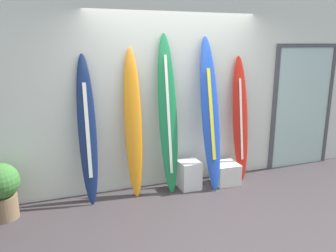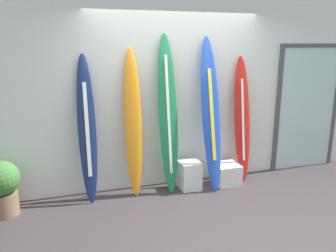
{
  "view_description": "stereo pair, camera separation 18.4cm",
  "coord_description": "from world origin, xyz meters",
  "px_view_note": "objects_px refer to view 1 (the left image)",
  "views": [
    {
      "loc": [
        -1.71,
        -3.27,
        2.06
      ],
      "look_at": [
        -0.19,
        0.95,
        0.96
      ],
      "focal_mm": 35.62,
      "sensor_mm": 36.0,
      "label": 1
    },
    {
      "loc": [
        -1.54,
        -3.33,
        2.06
      ],
      "look_at": [
        -0.19,
        0.95,
        0.96
      ],
      "focal_mm": 35.62,
      "sensor_mm": 36.0,
      "label": 2
    }
  ],
  "objects_px": {
    "surfboard_navy": "(87,131)",
    "surfboard_sunset": "(133,125)",
    "surfboard_cobalt": "(210,115)",
    "surfboard_crimson": "(240,119)",
    "potted_plant": "(2,189)",
    "display_block_left": "(189,175)",
    "glass_door": "(302,105)",
    "display_block_center": "(225,173)",
    "surfboard_emerald": "(168,116)"
  },
  "relations": [
    {
      "from": "surfboard_navy",
      "to": "glass_door",
      "type": "relative_size",
      "value": 0.94
    },
    {
      "from": "surfboard_cobalt",
      "to": "surfboard_crimson",
      "type": "height_order",
      "value": "surfboard_cobalt"
    },
    {
      "from": "surfboard_crimson",
      "to": "glass_door",
      "type": "xyz_separation_m",
      "value": [
        1.31,
        0.17,
        0.12
      ]
    },
    {
      "from": "surfboard_crimson",
      "to": "potted_plant",
      "type": "bearing_deg",
      "value": -177.58
    },
    {
      "from": "surfboard_sunset",
      "to": "potted_plant",
      "type": "xyz_separation_m",
      "value": [
        -1.67,
        -0.14,
        -0.61
      ]
    },
    {
      "from": "display_block_left",
      "to": "display_block_center",
      "type": "distance_m",
      "value": 0.59
    },
    {
      "from": "surfboard_cobalt",
      "to": "glass_door",
      "type": "height_order",
      "value": "surfboard_cobalt"
    },
    {
      "from": "surfboard_emerald",
      "to": "display_block_center",
      "type": "bearing_deg",
      "value": -5.67
    },
    {
      "from": "surfboard_navy",
      "to": "glass_door",
      "type": "xyz_separation_m",
      "value": [
        3.59,
        0.18,
        0.09
      ]
    },
    {
      "from": "glass_door",
      "to": "potted_plant",
      "type": "relative_size",
      "value": 2.97
    },
    {
      "from": "surfboard_crimson",
      "to": "potted_plant",
      "type": "distance_m",
      "value": 3.39
    },
    {
      "from": "surfboard_crimson",
      "to": "surfboard_sunset",
      "type": "bearing_deg",
      "value": -179.98
    },
    {
      "from": "surfboard_sunset",
      "to": "surfboard_emerald",
      "type": "height_order",
      "value": "surfboard_emerald"
    },
    {
      "from": "surfboard_emerald",
      "to": "potted_plant",
      "type": "relative_size",
      "value": 3.18
    },
    {
      "from": "display_block_left",
      "to": "glass_door",
      "type": "height_order",
      "value": "glass_door"
    },
    {
      "from": "surfboard_crimson",
      "to": "display_block_left",
      "type": "xyz_separation_m",
      "value": [
        -0.87,
        -0.09,
        -0.75
      ]
    },
    {
      "from": "surfboard_sunset",
      "to": "surfboard_cobalt",
      "type": "distance_m",
      "value": 1.11
    },
    {
      "from": "display_block_center",
      "to": "surfboard_sunset",
      "type": "bearing_deg",
      "value": 175.18
    },
    {
      "from": "surfboard_emerald",
      "to": "potted_plant",
      "type": "height_order",
      "value": "surfboard_emerald"
    },
    {
      "from": "potted_plant",
      "to": "display_block_left",
      "type": "bearing_deg",
      "value": 1.25
    },
    {
      "from": "surfboard_navy",
      "to": "surfboard_sunset",
      "type": "distance_m",
      "value": 0.62
    },
    {
      "from": "display_block_left",
      "to": "surfboard_navy",
      "type": "bearing_deg",
      "value": 176.78
    },
    {
      "from": "surfboard_navy",
      "to": "surfboard_sunset",
      "type": "xyz_separation_m",
      "value": [
        0.62,
        0.01,
        0.02
      ]
    },
    {
      "from": "surfboard_emerald",
      "to": "surfboard_cobalt",
      "type": "relative_size",
      "value": 1.02
    },
    {
      "from": "potted_plant",
      "to": "surfboard_crimson",
      "type": "bearing_deg",
      "value": 2.42
    },
    {
      "from": "display_block_center",
      "to": "glass_door",
      "type": "height_order",
      "value": "glass_door"
    },
    {
      "from": "surfboard_navy",
      "to": "glass_door",
      "type": "bearing_deg",
      "value": 2.84
    },
    {
      "from": "glass_door",
      "to": "display_block_left",
      "type": "bearing_deg",
      "value": -173.26
    },
    {
      "from": "display_block_left",
      "to": "display_block_center",
      "type": "xyz_separation_m",
      "value": [
        0.59,
        -0.03,
        -0.05
      ]
    },
    {
      "from": "surfboard_cobalt",
      "to": "glass_door",
      "type": "bearing_deg",
      "value": 8.53
    },
    {
      "from": "display_block_left",
      "to": "display_block_center",
      "type": "relative_size",
      "value": 1.11
    },
    {
      "from": "surfboard_navy",
      "to": "surfboard_cobalt",
      "type": "height_order",
      "value": "surfboard_cobalt"
    },
    {
      "from": "surfboard_navy",
      "to": "surfboard_emerald",
      "type": "xyz_separation_m",
      "value": [
        1.1,
        -0.02,
        0.11
      ]
    },
    {
      "from": "surfboard_crimson",
      "to": "glass_door",
      "type": "height_order",
      "value": "glass_door"
    },
    {
      "from": "display_block_center",
      "to": "surfboard_cobalt",
      "type": "bearing_deg",
      "value": 178.65
    },
    {
      "from": "surfboard_cobalt",
      "to": "display_block_center",
      "type": "bearing_deg",
      "value": -1.35
    },
    {
      "from": "surfboard_navy",
      "to": "display_block_left",
      "type": "distance_m",
      "value": 1.61
    },
    {
      "from": "surfboard_sunset",
      "to": "surfboard_crimson",
      "type": "xyz_separation_m",
      "value": [
        1.67,
        0.0,
        -0.05
      ]
    },
    {
      "from": "surfboard_emerald",
      "to": "potted_plant",
      "type": "bearing_deg",
      "value": -177.0
    },
    {
      "from": "surfboard_emerald",
      "to": "surfboard_cobalt",
      "type": "distance_m",
      "value": 0.62
    },
    {
      "from": "surfboard_cobalt",
      "to": "display_block_left",
      "type": "xyz_separation_m",
      "value": [
        -0.31,
        0.02,
        -0.88
      ]
    },
    {
      "from": "surfboard_sunset",
      "to": "glass_door",
      "type": "xyz_separation_m",
      "value": [
        2.97,
        0.17,
        0.07
      ]
    },
    {
      "from": "surfboard_emerald",
      "to": "display_block_center",
      "type": "distance_m",
      "value": 1.3
    },
    {
      "from": "surfboard_navy",
      "to": "display_block_center",
      "type": "xyz_separation_m",
      "value": [
        2.0,
        -0.11,
        -0.82
      ]
    },
    {
      "from": "surfboard_navy",
      "to": "potted_plant",
      "type": "relative_size",
      "value": 2.8
    },
    {
      "from": "display_block_center",
      "to": "surfboard_crimson",
      "type": "bearing_deg",
      "value": 22.48
    },
    {
      "from": "surfboard_emerald",
      "to": "glass_door",
      "type": "bearing_deg",
      "value": 4.56
    },
    {
      "from": "surfboard_cobalt",
      "to": "glass_door",
      "type": "xyz_separation_m",
      "value": [
        1.87,
        0.28,
        -0.01
      ]
    },
    {
      "from": "surfboard_emerald",
      "to": "surfboard_crimson",
      "type": "xyz_separation_m",
      "value": [
        1.18,
        0.03,
        -0.14
      ]
    },
    {
      "from": "surfboard_navy",
      "to": "surfboard_crimson",
      "type": "xyz_separation_m",
      "value": [
        2.28,
        0.01,
        -0.03
      ]
    }
  ]
}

